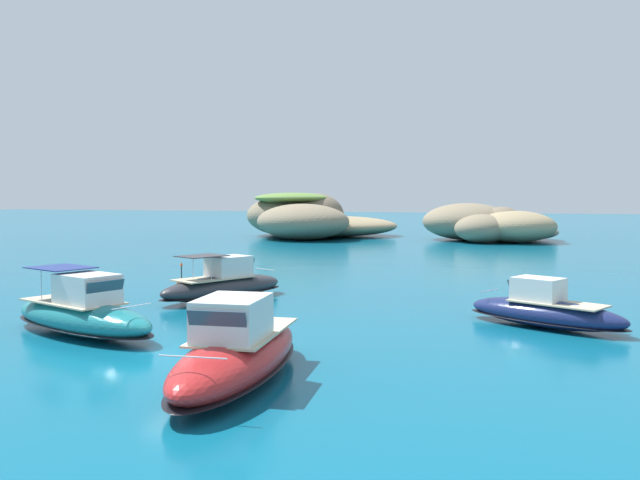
{
  "coord_description": "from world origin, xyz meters",
  "views": [
    {
      "loc": [
        11.32,
        -19.01,
        5.3
      ],
      "look_at": [
        -0.86,
        16.74,
        2.77
      ],
      "focal_mm": 36.27,
      "sensor_mm": 36.0,
      "label": 1
    }
  ],
  "objects_px": {
    "motorboat_teal": "(83,314)",
    "channel_buoy": "(182,282)",
    "motorboat_charcoal": "(223,285)",
    "islet_large": "(308,220)",
    "islet_small": "(491,226)",
    "motorboat_navy": "(545,311)",
    "motorboat_red": "(237,352)"
  },
  "relations": [
    {
      "from": "motorboat_navy",
      "to": "motorboat_charcoal",
      "type": "distance_m",
      "value": 15.8
    },
    {
      "from": "islet_large",
      "to": "motorboat_navy",
      "type": "relative_size",
      "value": 3.68
    },
    {
      "from": "islet_small",
      "to": "motorboat_navy",
      "type": "xyz_separation_m",
      "value": [
        5.78,
        -52.32,
        -1.17
      ]
    },
    {
      "from": "islet_small",
      "to": "motorboat_charcoal",
      "type": "xyz_separation_m",
      "value": [
        -9.88,
        -50.2,
        -1.09
      ]
    },
    {
      "from": "islet_small",
      "to": "motorboat_red",
      "type": "bearing_deg",
      "value": -92.39
    },
    {
      "from": "islet_small",
      "to": "motorboat_charcoal",
      "type": "distance_m",
      "value": 51.17
    },
    {
      "from": "motorboat_red",
      "to": "motorboat_charcoal",
      "type": "height_order",
      "value": "motorboat_red"
    },
    {
      "from": "islet_large",
      "to": "motorboat_charcoal",
      "type": "bearing_deg",
      "value": -74.91
    },
    {
      "from": "motorboat_red",
      "to": "motorboat_charcoal",
      "type": "distance_m",
      "value": 15.01
    },
    {
      "from": "motorboat_charcoal",
      "to": "channel_buoy",
      "type": "distance_m",
      "value": 5.49
    },
    {
      "from": "islet_small",
      "to": "motorboat_charcoal",
      "type": "height_order",
      "value": "islet_small"
    },
    {
      "from": "motorboat_teal",
      "to": "channel_buoy",
      "type": "xyz_separation_m",
      "value": [
        -3.26,
        12.68,
        -0.47
      ]
    },
    {
      "from": "islet_small",
      "to": "motorboat_teal",
      "type": "bearing_deg",
      "value": -100.47
    },
    {
      "from": "motorboat_red",
      "to": "motorboat_teal",
      "type": "bearing_deg",
      "value": 156.13
    },
    {
      "from": "motorboat_red",
      "to": "motorboat_navy",
      "type": "xyz_separation_m",
      "value": [
        8.43,
        11.03,
        -0.16
      ]
    },
    {
      "from": "motorboat_navy",
      "to": "channel_buoy",
      "type": "xyz_separation_m",
      "value": [
        -20.07,
        5.36,
        -0.33
      ]
    },
    {
      "from": "motorboat_teal",
      "to": "motorboat_navy",
      "type": "bearing_deg",
      "value": 23.55
    },
    {
      "from": "motorboat_charcoal",
      "to": "motorboat_teal",
      "type": "distance_m",
      "value": 9.51
    },
    {
      "from": "islet_large",
      "to": "islet_small",
      "type": "xyz_separation_m",
      "value": [
        23.49,
        -0.28,
        -0.41
      ]
    },
    {
      "from": "motorboat_red",
      "to": "channel_buoy",
      "type": "relative_size",
      "value": 5.86
    },
    {
      "from": "islet_large",
      "to": "motorboat_teal",
      "type": "relative_size",
      "value": 3.04
    },
    {
      "from": "islet_small",
      "to": "channel_buoy",
      "type": "relative_size",
      "value": 12.39
    },
    {
      "from": "channel_buoy",
      "to": "motorboat_navy",
      "type": "bearing_deg",
      "value": -14.94
    },
    {
      "from": "motorboat_charcoal",
      "to": "islet_small",
      "type": "bearing_deg",
      "value": 78.87
    },
    {
      "from": "islet_large",
      "to": "motorboat_navy",
      "type": "xyz_separation_m",
      "value": [
        29.27,
        -52.6,
        -1.58
      ]
    },
    {
      "from": "islet_large",
      "to": "channel_buoy",
      "type": "relative_size",
      "value": 17.31
    },
    {
      "from": "islet_small",
      "to": "motorboat_charcoal",
      "type": "bearing_deg",
      "value": -101.13
    },
    {
      "from": "islet_large",
      "to": "motorboat_charcoal",
      "type": "distance_m",
      "value": 52.31
    },
    {
      "from": "islet_large",
      "to": "motorboat_charcoal",
      "type": "relative_size",
      "value": 3.29
    },
    {
      "from": "motorboat_charcoal",
      "to": "motorboat_teal",
      "type": "relative_size",
      "value": 0.93
    },
    {
      "from": "islet_small",
      "to": "motorboat_teal",
      "type": "distance_m",
      "value": 60.66
    },
    {
      "from": "motorboat_red",
      "to": "islet_large",
      "type": "bearing_deg",
      "value": 108.14
    }
  ]
}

